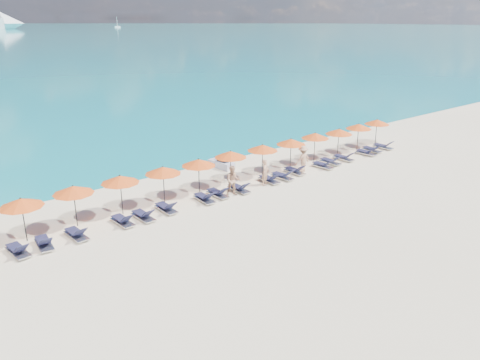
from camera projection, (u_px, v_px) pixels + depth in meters
ground at (274, 214)px, 25.96m from camera, size 1400.00×1400.00×0.00m
sailboat_near at (10, 27)px, 528.99m from camera, size 5.28×1.76×9.68m
sailboat_far at (117, 27)px, 545.38m from camera, size 6.59×2.20×12.08m
jetski at (222, 164)px, 33.90m from camera, size 0.97×2.16×0.75m
beachgoer_a at (265, 172)px, 30.22m from camera, size 0.74×0.65×1.72m
beachgoer_b at (233, 181)px, 28.44m from camera, size 1.05×0.92×1.88m
beachgoer_c at (303, 159)px, 32.85m from camera, size 1.22×0.58×1.89m
umbrella_2 at (21, 203)px, 22.17m from camera, size 2.10×2.10×2.28m
umbrella_3 at (73, 190)px, 23.82m from camera, size 2.10×2.10×2.28m
umbrella_4 at (120, 179)px, 25.38m from camera, size 2.10×2.10×2.28m
umbrella_5 at (163, 170)px, 26.88m from camera, size 2.10×2.10×2.28m
umbrella_6 at (199, 162)px, 28.35m from camera, size 2.10×2.10×2.28m
umbrella_7 at (231, 154)px, 30.06m from camera, size 2.10×2.10×2.28m
umbrella_8 at (263, 148)px, 31.57m from camera, size 2.10×2.10×2.28m
umbrella_9 at (291, 142)px, 33.11m from camera, size 2.10×2.10×2.28m
umbrella_10 at (315, 136)px, 34.82m from camera, size 2.10×2.10×2.28m
umbrella_11 at (339, 132)px, 36.08m from camera, size 2.10×2.10×2.28m
umbrella_12 at (359, 126)px, 37.82m from camera, size 2.10×2.10×2.28m
umbrella_13 at (377, 122)px, 39.45m from camera, size 2.10×2.10×2.28m
lounger_3 at (18, 250)px, 21.43m from camera, size 0.79×1.75×0.66m
lounger_4 at (44, 243)px, 22.12m from camera, size 0.79×1.75×0.66m
lounger_5 at (76, 234)px, 23.05m from camera, size 0.73×1.74×0.66m
lounger_6 at (123, 220)px, 24.57m from camera, size 0.71×1.73×0.66m
lounger_7 at (143, 215)px, 25.19m from camera, size 0.69×1.72×0.66m
lounger_8 at (166, 208)px, 26.22m from camera, size 0.63×1.70×0.66m
lounger_9 at (205, 198)px, 27.65m from camera, size 0.72×1.73×0.66m
lounger_10 at (218, 193)px, 28.43m from camera, size 0.64×1.71×0.66m
lounger_11 at (239, 188)px, 29.24m from camera, size 0.65×1.71×0.66m
lounger_12 at (269, 179)px, 30.90m from camera, size 0.73×1.74×0.66m
lounger_13 at (283, 176)px, 31.54m from camera, size 0.72×1.73×0.66m
lounger_14 at (295, 171)px, 32.62m from camera, size 0.69×1.73×0.66m
lounger_15 at (323, 165)px, 33.86m from camera, size 0.68×1.72×0.66m
lounger_16 at (331, 161)px, 34.77m from camera, size 0.66×1.71×0.66m
lounger_17 at (344, 157)px, 35.70m from camera, size 0.64×1.71×0.66m
lounger_18 at (366, 152)px, 37.11m from camera, size 0.70×1.73×0.66m
lounger_19 at (372, 149)px, 37.92m from camera, size 0.70×1.73×0.66m
lounger_20 at (383, 146)px, 38.86m from camera, size 0.69×1.73×0.66m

